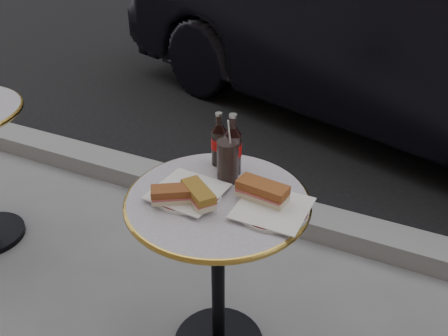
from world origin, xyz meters
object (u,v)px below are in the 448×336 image
at_px(bistro_table, 218,279).
at_px(cola_bottle_right, 233,144).
at_px(plate_right, 272,210).
at_px(parked_car, 395,26).
at_px(plate_left, 188,193).
at_px(cola_glass, 228,161).
at_px(cola_bottle_left, 219,139).

height_order(bistro_table, cola_bottle_right, cola_bottle_right).
height_order(plate_right, parked_car, parked_car).
distance_m(plate_left, cola_glass, 0.18).
relative_size(cola_bottle_left, cola_bottle_right, 0.90).
relative_size(plate_left, cola_bottle_right, 1.01).
height_order(cola_bottle_left, parked_car, parked_car).
relative_size(cola_glass, parked_car, 0.04).
distance_m(plate_left, cola_bottle_right, 0.23).
bearing_deg(cola_glass, parked_car, 85.84).
height_order(plate_left, cola_bottle_left, cola_bottle_left).
distance_m(cola_bottle_right, cola_glass, 0.07).
relative_size(cola_bottle_right, parked_car, 0.05).
bearing_deg(cola_bottle_right, parked_car, 85.57).
xyz_separation_m(plate_right, cola_bottle_right, (-0.21, 0.16, 0.11)).
bearing_deg(cola_glass, cola_bottle_left, 130.99).
relative_size(cola_bottle_left, cola_glass, 1.32).
bearing_deg(cola_glass, bistro_table, -82.09).
height_order(plate_right, cola_bottle_right, cola_bottle_right).
xyz_separation_m(plate_left, cola_glass, (0.08, 0.14, 0.07)).
height_order(bistro_table, parked_car, parked_car).
xyz_separation_m(cola_bottle_right, parked_car, (0.18, 2.32, -0.14)).
relative_size(cola_bottle_right, cola_glass, 1.47).
xyz_separation_m(cola_bottle_left, parked_car, (0.25, 2.28, -0.13)).
relative_size(plate_left, cola_glass, 1.48).
distance_m(cola_bottle_left, cola_bottle_right, 0.08).
bearing_deg(cola_glass, plate_left, -119.99).
xyz_separation_m(plate_right, parked_car, (-0.03, 2.48, -0.03)).
relative_size(bistro_table, cola_bottle_left, 3.56).
distance_m(cola_bottle_left, parked_car, 2.30).
relative_size(plate_right, parked_car, 0.05).
height_order(cola_bottle_right, cola_glass, cola_bottle_right).
xyz_separation_m(cola_bottle_left, cola_glass, (0.08, -0.09, -0.02)).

